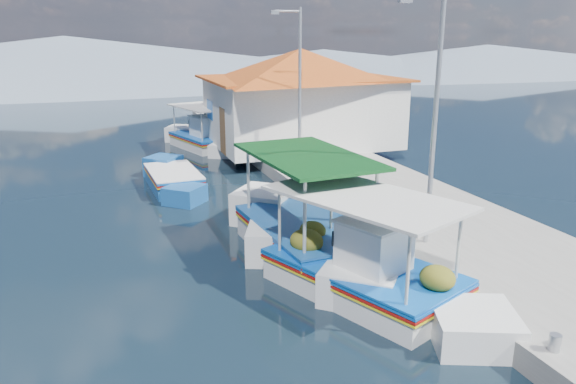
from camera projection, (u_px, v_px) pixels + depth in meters
name	position (u px, v px, depth m)	size (l,w,h in m)	color
ground	(281.00, 330.00, 10.83)	(160.00, 160.00, 0.00)	black
quay	(391.00, 202.00, 18.09)	(5.00, 44.00, 0.50)	gray
bollards	(343.00, 203.00, 16.62)	(0.20, 17.20, 0.30)	#A5A8AD
main_caique	(362.00, 272.00, 12.24)	(4.10, 7.10, 2.53)	white
caique_green_canopy	(305.00, 237.00, 14.49)	(2.74, 7.92, 2.97)	white
caique_blue_hull	(173.00, 181.00, 20.58)	(1.83, 5.74, 1.02)	#185194
caique_far	(202.00, 139.00, 27.62)	(3.13, 6.37, 2.32)	white
harbor_building	(301.00, 95.00, 25.61)	(10.49, 10.49, 4.40)	white
lamp_post_near	(432.00, 110.00, 13.02)	(1.21, 0.14, 6.00)	#A5A8AD
lamp_post_far	(298.00, 80.00, 21.15)	(1.21, 0.14, 6.00)	#A5A8AD
mountain_ridge	(175.00, 64.00, 62.96)	(171.40, 96.00, 5.50)	slate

